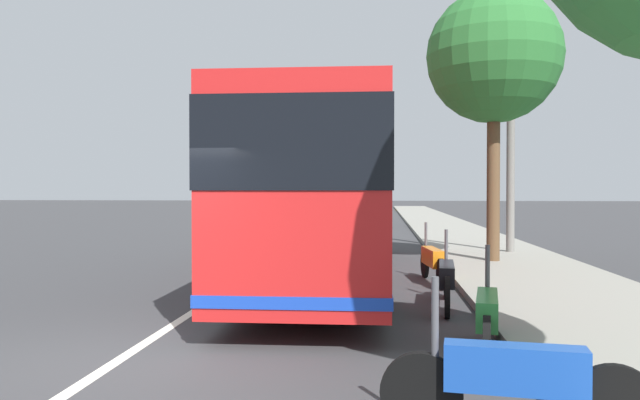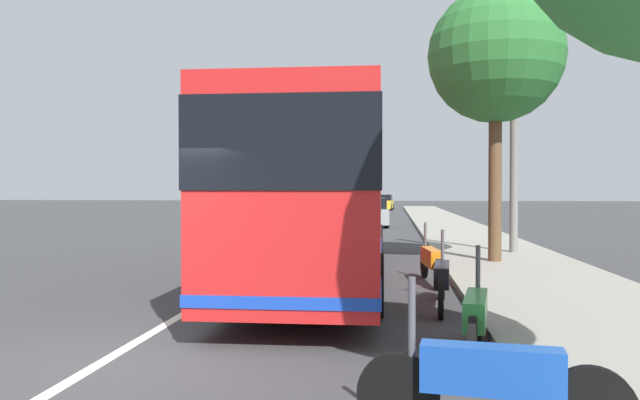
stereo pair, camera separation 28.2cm
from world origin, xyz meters
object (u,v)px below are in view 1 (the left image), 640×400
(motorcycle_angled, at_px, (487,317))
(roadside_tree_mid_block, at_px, (494,57))
(motorcycle_mid_row, at_px, (432,261))
(car_ahead_same_lane, at_px, (364,213))
(car_far_distant, at_px, (305,209))
(coach_bus, at_px, (327,188))
(utility_pole, at_px, (511,142))
(car_side_street, at_px, (280,218))
(car_behind_bus, at_px, (375,203))
(motorcycle_far_end, at_px, (513,381))
(motorcycle_by_tree, at_px, (447,279))

(motorcycle_angled, distance_m, roadside_tree_mid_block, 10.28)
(motorcycle_mid_row, height_order, car_ahead_same_lane, car_ahead_same_lane)
(motorcycle_angled, bearing_deg, car_far_distant, 20.72)
(coach_bus, distance_m, utility_pole, 7.36)
(car_side_street, xyz_separation_m, car_behind_bus, (33.78, -3.99, 0.02))
(car_side_street, relative_size, utility_pole, 0.64)
(motorcycle_mid_row, xyz_separation_m, utility_pole, (5.57, -2.78, 2.95))
(car_ahead_same_lane, height_order, utility_pole, utility_pole)
(coach_bus, bearing_deg, utility_pole, -45.74)
(car_behind_bus, bearing_deg, car_side_street, 177.48)
(motorcycle_far_end, bearing_deg, coach_bus, -67.72)
(car_side_street, xyz_separation_m, roadside_tree_mid_block, (-11.01, -7.51, 4.73))
(motorcycle_far_end, height_order, motorcycle_by_tree, motorcycle_far_end)
(motorcycle_mid_row, relative_size, car_far_distant, 0.48)
(roadside_tree_mid_block, bearing_deg, motorcycle_angled, 169.27)
(motorcycle_far_end, relative_size, motorcycle_angled, 0.96)
(car_ahead_same_lane, bearing_deg, car_far_distant, 21.47)
(car_ahead_same_lane, bearing_deg, coach_bus, 174.77)
(coach_bus, distance_m, motorcycle_far_end, 9.00)
(car_behind_bus, height_order, roadside_tree_mid_block, roadside_tree_mid_block)
(motorcycle_far_end, xyz_separation_m, car_side_street, (22.31, 5.61, 0.23))
(car_behind_bus, bearing_deg, motorcycle_by_tree, -173.86)
(motorcycle_mid_row, height_order, car_far_distant, car_far_distant)
(motorcycle_mid_row, height_order, car_behind_bus, car_behind_bus)
(car_far_distant, relative_size, utility_pole, 0.70)
(motorcycle_by_tree, height_order, car_far_distant, car_far_distant)
(motorcycle_angled, xyz_separation_m, roadside_tree_mid_block, (8.84, -1.68, 4.97))
(car_ahead_same_lane, distance_m, roadside_tree_mid_block, 18.21)
(car_side_street, relative_size, roadside_tree_mid_block, 0.61)
(motorcycle_far_end, distance_m, motorcycle_angled, 2.47)
(coach_bus, relative_size, car_far_distant, 2.59)
(coach_bus, xyz_separation_m, roadside_tree_mid_block, (2.72, -4.14, 3.42))
(car_far_distant, bearing_deg, motorcycle_by_tree, 7.12)
(motorcycle_by_tree, height_order, motorcycle_mid_row, motorcycle_by_tree)
(coach_bus, relative_size, utility_pole, 1.80)
(motorcycle_by_tree, xyz_separation_m, roadside_tree_mid_block, (5.82, -1.82, 4.96))
(car_side_street, distance_m, car_behind_bus, 34.01)
(roadside_tree_mid_block, relative_size, utility_pole, 1.05)
(motorcycle_by_tree, distance_m, utility_pole, 9.18)
(motorcycle_far_end, bearing_deg, motorcycle_angled, -87.55)
(utility_pole, bearing_deg, motorcycle_far_end, 168.28)
(motorcycle_far_end, relative_size, car_far_distant, 0.44)
(motorcycle_far_end, relative_size, roadside_tree_mid_block, 0.29)
(motorcycle_far_end, distance_m, car_ahead_same_lane, 28.54)
(car_far_distant, xyz_separation_m, car_behind_bus, (18.35, -4.81, 0.06))
(motorcycle_far_end, bearing_deg, motorcycle_by_tree, -83.13)
(coach_bus, bearing_deg, motorcycle_mid_row, -101.60)
(motorcycle_angled, xyz_separation_m, motorcycle_by_tree, (3.02, 0.15, 0.01))
(motorcycle_far_end, xyz_separation_m, motorcycle_angled, (2.46, -0.22, -0.01))
(roadside_tree_mid_block, bearing_deg, utility_pole, -21.36)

